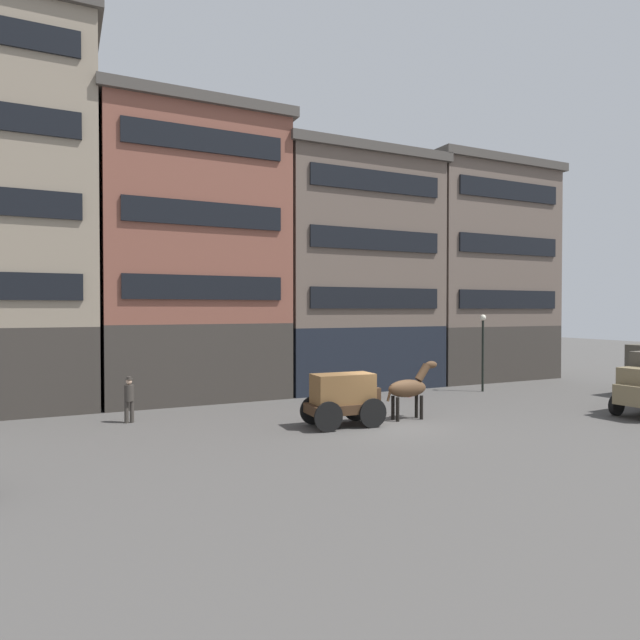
# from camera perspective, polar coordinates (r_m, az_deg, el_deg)

# --- Properties ---
(ground_plane) EXTENTS (120.00, 120.00, 0.00)m
(ground_plane) POSITION_cam_1_polar(r_m,az_deg,el_deg) (21.17, 6.84, -10.88)
(ground_plane) COLOR #4C4947
(building_center_left) EXTENTS (9.16, 6.58, 14.25)m
(building_center_left) POSITION_cam_1_polar(r_m,az_deg,el_deg) (28.44, -13.36, 6.68)
(building_center_left) COLOR #38332D
(building_center_left) RESTS_ON ground_plane
(building_center_right) EXTENTS (9.72, 6.58, 13.17)m
(building_center_right) POSITION_cam_1_polar(r_m,az_deg,el_deg) (31.57, 3.07, 5.17)
(building_center_right) COLOR black
(building_center_right) RESTS_ON ground_plane
(building_far_right) EXTENTS (9.50, 6.58, 13.65)m
(building_far_right) POSITION_cam_1_polar(r_m,az_deg,el_deg) (36.90, 15.86, 4.92)
(building_far_right) COLOR #38332D
(building_far_right) RESTS_ON ground_plane
(cargo_wagon) EXTENTS (2.96, 1.63, 1.98)m
(cargo_wagon) POSITION_cam_1_polar(r_m,az_deg,el_deg) (20.64, 2.55, -7.94)
(cargo_wagon) COLOR #3D2819
(cargo_wagon) RESTS_ON ground_plane
(draft_horse) EXTENTS (2.35, 0.67, 2.30)m
(draft_horse) POSITION_cam_1_polar(r_m,az_deg,el_deg) (22.15, 9.36, -7.01)
(draft_horse) COLOR #513823
(draft_horse) RESTS_ON ground_plane
(pedestrian_officer) EXTENTS (0.48, 0.48, 1.79)m
(pedestrian_officer) POSITION_cam_1_polar(r_m,az_deg,el_deg) (22.49, -19.38, -7.68)
(pedestrian_officer) COLOR #38332D
(pedestrian_officer) RESTS_ON ground_plane
(streetlamp_curbside) EXTENTS (0.32, 0.32, 4.12)m
(streetlamp_curbside) POSITION_cam_1_polar(r_m,az_deg,el_deg) (30.35, 16.71, -2.19)
(streetlamp_curbside) COLOR black
(streetlamp_curbside) RESTS_ON ground_plane
(fire_hydrant_curbside) EXTENTS (0.24, 0.24, 0.83)m
(fire_hydrant_curbside) POSITION_cam_1_polar(r_m,az_deg,el_deg) (27.84, 9.26, -7.09)
(fire_hydrant_curbside) COLOR maroon
(fire_hydrant_curbside) RESTS_ON ground_plane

